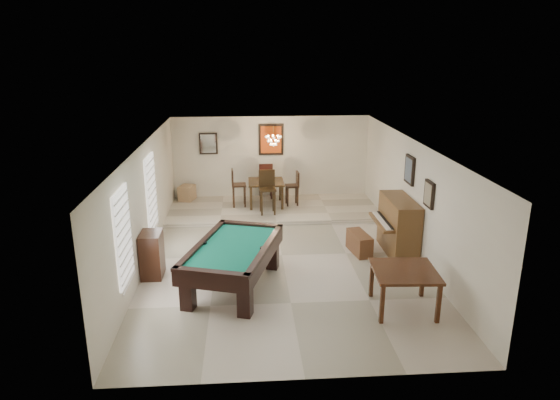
{
  "coord_description": "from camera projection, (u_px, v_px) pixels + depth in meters",
  "views": [
    {
      "loc": [
        -0.8,
        -10.58,
        4.59
      ],
      "look_at": [
        0.0,
        0.6,
        1.15
      ],
      "focal_mm": 32.0,
      "sensor_mm": 36.0,
      "label": 1
    }
  ],
  "objects": [
    {
      "name": "pool_table",
      "position": [
        234.0,
        267.0,
        9.86
      ],
      "size": [
        2.11,
        2.9,
        0.87
      ],
      "primitive_type": null,
      "rotation": [
        0.0,
        0.0,
        -0.3
      ],
      "color": "black",
      "rests_on": "ground_plane"
    },
    {
      "name": "ceiling",
      "position": [
        282.0,
        144.0,
        10.72
      ],
      "size": [
        6.0,
        9.0,
        0.04
      ],
      "primitive_type": "cube",
      "color": "white",
      "rests_on": "wall_back"
    },
    {
      "name": "back_mirror",
      "position": [
        208.0,
        144.0,
        15.08
      ],
      "size": [
        0.55,
        0.06,
        0.65
      ],
      "primitive_type": "cube",
      "color": "white",
      "rests_on": "wall_back"
    },
    {
      "name": "dining_step",
      "position": [
        274.0,
        209.0,
        14.57
      ],
      "size": [
        6.0,
        2.5,
        0.12
      ],
      "primitive_type": "cube",
      "color": "beige",
      "rests_on": "ground_plane"
    },
    {
      "name": "upright_piano",
      "position": [
        392.0,
        226.0,
        11.46
      ],
      "size": [
        0.87,
        1.56,
        1.3
      ],
      "primitive_type": null,
      "color": "brown",
      "rests_on": "ground_plane"
    },
    {
      "name": "dining_chair_west",
      "position": [
        239.0,
        188.0,
        14.52
      ],
      "size": [
        0.43,
        0.43,
        1.1
      ],
      "primitive_type": null,
      "rotation": [
        0.0,
        0.0,
        1.62
      ],
      "color": "black",
      "rests_on": "dining_step"
    },
    {
      "name": "square_table",
      "position": [
        403.0,
        289.0,
        9.03
      ],
      "size": [
        1.19,
        1.19,
        0.77
      ],
      "primitive_type": null,
      "rotation": [
        0.0,
        0.0,
        -0.06
      ],
      "color": "#351A0D",
      "rests_on": "ground_plane"
    },
    {
      "name": "wall_back",
      "position": [
        271.0,
        158.0,
        15.39
      ],
      "size": [
        6.0,
        0.04,
        2.6
      ],
      "primitive_type": "cube",
      "color": "silver",
      "rests_on": "ground_plane"
    },
    {
      "name": "corner_bench",
      "position": [
        187.0,
        193.0,
        15.18
      ],
      "size": [
        0.53,
        0.6,
        0.45
      ],
      "primitive_type": "cube",
      "rotation": [
        0.0,
        0.0,
        -0.31
      ],
      "color": "tan",
      "rests_on": "dining_step"
    },
    {
      "name": "piano_bench",
      "position": [
        359.0,
        243.0,
        11.57
      ],
      "size": [
        0.47,
        0.9,
        0.48
      ],
      "primitive_type": "cube",
      "rotation": [
        0.0,
        0.0,
        0.17
      ],
      "color": "brown",
      "rests_on": "ground_plane"
    },
    {
      "name": "wall_right",
      "position": [
        414.0,
        199.0,
        11.31
      ],
      "size": [
        0.04,
        9.0,
        2.6
      ],
      "primitive_type": "cube",
      "color": "silver",
      "rests_on": "ground_plane"
    },
    {
      "name": "dining_chair_north",
      "position": [
        266.0,
        180.0,
        15.32
      ],
      "size": [
        0.42,
        0.42,
        1.11
      ],
      "primitive_type": null,
      "rotation": [
        0.0,
        0.0,
        3.16
      ],
      "color": "black",
      "rests_on": "dining_step"
    },
    {
      "name": "apothecary_chest",
      "position": [
        152.0,
        255.0,
        10.33
      ],
      "size": [
        0.42,
        0.64,
        0.95
      ],
      "primitive_type": "cube",
      "color": "black",
      "rests_on": "ground_plane"
    },
    {
      "name": "flower_vase",
      "position": [
        266.0,
        173.0,
        14.48
      ],
      "size": [
        0.15,
        0.15,
        0.22
      ],
      "primitive_type": null,
      "rotation": [
        0.0,
        0.0,
        -0.17
      ],
      "color": "red",
      "rests_on": "dining_table"
    },
    {
      "name": "ground_plane",
      "position": [
        282.0,
        256.0,
        11.49
      ],
      "size": [
        6.0,
        9.0,
        0.02
      ],
      "primitive_type": "cube",
      "color": "beige"
    },
    {
      "name": "window_left_front",
      "position": [
        123.0,
        236.0,
        8.77
      ],
      "size": [
        0.06,
        1.0,
        1.7
      ],
      "primitive_type": "cube",
      "color": "white",
      "rests_on": "wall_left"
    },
    {
      "name": "wall_front",
      "position": [
        307.0,
        299.0,
        6.81
      ],
      "size": [
        6.0,
        0.04,
        2.6
      ],
      "primitive_type": "cube",
      "color": "silver",
      "rests_on": "ground_plane"
    },
    {
      "name": "wall_left",
      "position": [
        145.0,
        204.0,
        10.9
      ],
      "size": [
        0.04,
        9.0,
        2.6
      ],
      "primitive_type": "cube",
      "color": "silver",
      "rests_on": "ground_plane"
    },
    {
      "name": "right_picture_lower",
      "position": [
        429.0,
        194.0,
        10.23
      ],
      "size": [
        0.06,
        0.45,
        0.55
      ],
      "primitive_type": "cube",
      "color": "gray",
      "rests_on": "wall_right"
    },
    {
      "name": "dining_chair_south",
      "position": [
        268.0,
        193.0,
        13.85
      ],
      "size": [
        0.47,
        0.47,
        1.21
      ],
      "primitive_type": null,
      "rotation": [
        0.0,
        0.0,
        0.05
      ],
      "color": "black",
      "rests_on": "dining_step"
    },
    {
      "name": "dining_table",
      "position": [
        266.0,
        191.0,
        14.64
      ],
      "size": [
        1.03,
        1.03,
        0.85
      ],
      "primitive_type": null,
      "rotation": [
        0.0,
        0.0,
        -0.01
      ],
      "color": "black",
      "rests_on": "dining_step"
    },
    {
      "name": "window_left_rear",
      "position": [
        151.0,
        192.0,
        11.44
      ],
      "size": [
        0.06,
        1.0,
        1.7
      ],
      "primitive_type": "cube",
      "color": "white",
      "rests_on": "wall_left"
    },
    {
      "name": "chandelier",
      "position": [
        273.0,
        137.0,
        13.89
      ],
      "size": [
        0.44,
        0.44,
        0.6
      ],
      "primitive_type": null,
      "color": "#FFE5B2",
      "rests_on": "ceiling"
    },
    {
      "name": "right_picture_upper",
      "position": [
        410.0,
        170.0,
        11.41
      ],
      "size": [
        0.06,
        0.55,
        0.65
      ],
      "primitive_type": "cube",
      "color": "slate",
      "rests_on": "wall_right"
    },
    {
      "name": "dining_chair_east",
      "position": [
        292.0,
        188.0,
        14.64
      ],
      "size": [
        0.39,
        0.39,
        0.99
      ],
      "primitive_type": null,
      "rotation": [
        0.0,
        0.0,
        -1.51
      ],
      "color": "black",
      "rests_on": "dining_step"
    },
    {
      "name": "back_painting",
      "position": [
        271.0,
        139.0,
        15.18
      ],
      "size": [
        0.75,
        0.06,
        0.95
      ],
      "primitive_type": "cube",
      "color": "#D84C14",
      "rests_on": "wall_back"
    }
  ]
}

